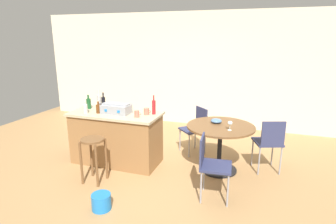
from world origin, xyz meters
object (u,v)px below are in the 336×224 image
object	(u,v)px
bottle_5	(99,101)
cup_2	(147,111)
folding_chair_far	(269,141)
cup_0	(137,114)
bottle_0	(104,102)
folding_chair_near	(211,162)
dining_table	(220,136)
wooden_stool	(93,150)
cup_1	(100,107)
kitchen_island	(116,138)
bottle_1	(89,103)
serving_bowl	(216,121)
plastic_bucket	(101,202)
bottle_2	(85,109)
folding_chair_left	(196,126)
bottle_3	(98,109)
bottle_4	(154,107)
toolbox	(116,109)
wine_glass	(230,123)

from	to	relation	value
bottle_5	cup_2	xyz separation A→B (m)	(1.00, -0.18, -0.07)
folding_chair_far	cup_0	bearing A→B (deg)	-164.45
folding_chair_far	bottle_0	distance (m)	2.86
folding_chair_near	bottle_5	size ratio (longest dim) A/B	2.79
dining_table	folding_chair_far	size ratio (longest dim) A/B	1.20
bottle_5	cup_2	size ratio (longest dim) A/B	2.51
wooden_stool	cup_1	size ratio (longest dim) A/B	6.25
folding_chair_near	cup_1	bearing A→B (deg)	161.50
cup_1	kitchen_island	bearing A→B (deg)	-15.25
kitchen_island	bottle_1	xyz separation A→B (m)	(-0.58, 0.10, 0.54)
cup_2	folding_chair_far	bearing A→B (deg)	10.97
serving_bowl	cup_1	bearing A→B (deg)	-172.25
bottle_1	plastic_bucket	distance (m)	1.98
bottle_2	serving_bowl	distance (m)	2.17
folding_chair_far	cup_0	world-z (taller)	cup_0
folding_chair_far	wooden_stool	bearing A→B (deg)	-154.89
bottle_5	bottle_0	bearing A→B (deg)	-15.12
bottle_5	cup_0	bearing A→B (deg)	-22.14
folding_chair_far	serving_bowl	size ratio (longest dim) A/B	4.91
cup_0	serving_bowl	bearing A→B (deg)	22.55
cup_1	dining_table	bearing A→B (deg)	4.09
folding_chair_left	folding_chair_far	bearing A→B (deg)	-19.12
bottle_5	serving_bowl	bearing A→B (deg)	3.25
bottle_2	bottle_5	bearing A→B (deg)	89.19
kitchen_island	dining_table	world-z (taller)	kitchen_island
wooden_stool	serving_bowl	xyz separation A→B (m)	(1.62, 1.08, 0.30)
folding_chair_near	cup_0	bearing A→B (deg)	159.55
folding_chair_near	dining_table	bearing A→B (deg)	90.31
bottle_3	bottle_4	xyz separation A→B (m)	(0.90, 0.23, 0.05)
bottle_4	bottle_5	xyz separation A→B (m)	(-1.10, 0.11, -0.00)
serving_bowl	folding_chair_far	bearing A→B (deg)	4.86
folding_chair_left	bottle_0	bearing A→B (deg)	-156.62
bottle_3	cup_1	size ratio (longest dim) A/B	1.82
folding_chair_left	bottle_2	world-z (taller)	bottle_2
toolbox	bottle_5	bearing A→B (deg)	151.40
cup_2	serving_bowl	world-z (taller)	cup_2
wooden_stool	folding_chair_near	distance (m)	1.72
bottle_0	plastic_bucket	xyz separation A→B (m)	(0.84, -1.52, -0.89)
folding_chair_far	bottle_2	xyz separation A→B (m)	(-2.93, -0.61, 0.43)
serving_bowl	cup_0	bearing A→B (deg)	-157.45
bottle_3	wine_glass	size ratio (longest dim) A/B	1.38
folding_chair_far	cup_2	world-z (taller)	cup_2
kitchen_island	bottle_3	world-z (taller)	bottle_3
bottle_0	wine_glass	bearing A→B (deg)	-4.00
folding_chair_far	toolbox	size ratio (longest dim) A/B	1.90
kitchen_island	wooden_stool	world-z (taller)	kitchen_island
dining_table	wine_glass	world-z (taller)	wine_glass
dining_table	wooden_stool	bearing A→B (deg)	-150.77
cup_1	cup_2	xyz separation A→B (m)	(0.89, -0.03, 0.00)
bottle_2	cup_2	bearing A→B (deg)	13.20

